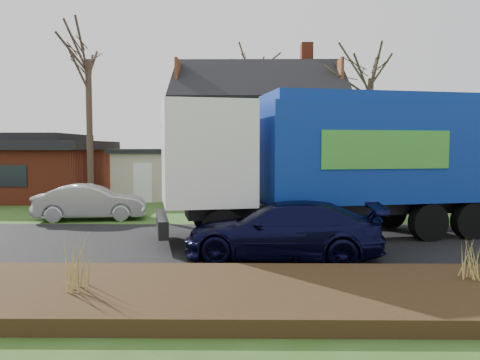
{
  "coord_description": "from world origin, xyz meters",
  "views": [
    {
      "loc": [
        1.26,
        -14.03,
        2.93
      ],
      "look_at": [
        1.07,
        2.5,
        1.78
      ],
      "focal_mm": 35.0,
      "sensor_mm": 36.0,
      "label": 1
    }
  ],
  "objects": [
    {
      "name": "ground",
      "position": [
        0.0,
        0.0,
        0.0
      ],
      "size": [
        120.0,
        120.0,
        0.0
      ],
      "primitive_type": "plane",
      "color": "#30511B",
      "rests_on": "ground"
    },
    {
      "name": "road",
      "position": [
        0.0,
        0.0,
        0.01
      ],
      "size": [
        80.0,
        7.0,
        0.02
      ],
      "primitive_type": "cube",
      "color": "black",
      "rests_on": "ground"
    },
    {
      "name": "mulch_verge",
      "position": [
        0.0,
        -5.3,
        0.15
      ],
      "size": [
        80.0,
        3.5,
        0.3
      ],
      "primitive_type": "cube",
      "color": "black",
      "rests_on": "ground"
    },
    {
      "name": "main_house",
      "position": [
        1.49,
        13.91,
        4.03
      ],
      "size": [
        12.95,
        8.95,
        9.26
      ],
      "color": "beige",
      "rests_on": "ground"
    },
    {
      "name": "ranch_house",
      "position": [
        -12.0,
        13.0,
        1.81
      ],
      "size": [
        9.8,
        8.2,
        3.7
      ],
      "color": "maroon",
      "rests_on": "ground"
    },
    {
      "name": "garbage_truck",
      "position": [
        4.22,
        1.17,
        2.68
      ],
      "size": [
        11.19,
        5.08,
        4.64
      ],
      "rotation": [
        0.0,
        0.0,
        0.21
      ],
      "color": "black",
      "rests_on": "ground"
    },
    {
      "name": "silver_sedan",
      "position": [
        -5.0,
        4.71,
        0.72
      ],
      "size": [
        4.55,
        2.25,
        1.43
      ],
      "primitive_type": "imported",
      "rotation": [
        0.0,
        0.0,
        1.75
      ],
      "color": "#9C9FA4",
      "rests_on": "ground"
    },
    {
      "name": "navy_wagon",
      "position": [
        2.25,
        -1.8,
        0.75
      ],
      "size": [
        5.38,
        2.64,
        1.5
      ],
      "primitive_type": "imported",
      "rotation": [
        0.0,
        0.0,
        -1.68
      ],
      "color": "black",
      "rests_on": "ground"
    },
    {
      "name": "tree_front_west",
      "position": [
        -6.29,
        8.62,
        8.18
      ],
      "size": [
        3.34,
        3.34,
        9.92
      ],
      "color": "#443229",
      "rests_on": "ground"
    },
    {
      "name": "tree_front_east",
      "position": [
        8.0,
        11.41,
        7.69
      ],
      "size": [
        3.41,
        3.41,
        9.46
      ],
      "color": "#443B29",
      "rests_on": "ground"
    },
    {
      "name": "tree_back",
      "position": [
        1.79,
        22.16,
        9.82
      ],
      "size": [
        3.72,
        3.72,
        11.78
      ],
      "color": "#3D3225",
      "rests_on": "ground"
    },
    {
      "name": "grass_clump_mid",
      "position": [
        -1.85,
        -5.54,
        0.83
      ],
      "size": [
        0.38,
        0.31,
        1.06
      ],
      "color": "#9B8844",
      "rests_on": "mulch_verge"
    },
    {
      "name": "grass_clump_east",
      "position": [
        5.71,
        -4.73,
        0.71
      ],
      "size": [
        0.33,
        0.27,
        0.82
      ],
      "color": "tan",
      "rests_on": "mulch_verge"
    }
  ]
}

